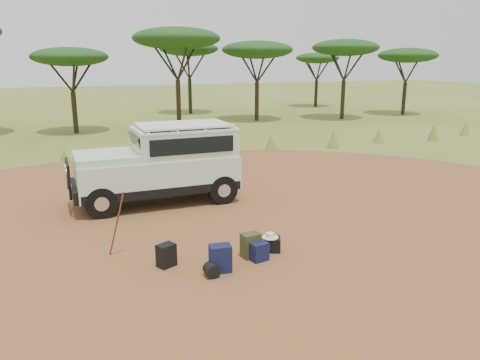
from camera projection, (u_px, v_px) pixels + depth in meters
name	position (u px, v px, depth m)	size (l,w,h in m)	color
ground	(213.00, 233.00, 11.39)	(140.00, 140.00, 0.00)	#5A6A25
dirt_clearing	(213.00, 233.00, 11.39)	(23.00, 23.00, 0.01)	brown
grass_fringe	(146.00, 153.00, 19.09)	(36.60, 1.60, 0.90)	#5A6A25
acacia_treeline	(116.00, 47.00, 28.19)	(46.70, 13.20, 6.26)	#2C2419
safari_vehicle	(163.00, 165.00, 13.60)	(4.77, 1.91, 2.29)	beige
walking_staff	(117.00, 224.00, 9.87)	(0.04, 0.04, 1.49)	brown
backpack_black	(166.00, 255.00, 9.47)	(0.35, 0.26, 0.48)	black
backpack_navy	(220.00, 258.00, 9.24)	(0.42, 0.30, 0.56)	#121A3A
backpack_olive	(251.00, 245.00, 9.91)	(0.39, 0.28, 0.54)	#343F1D
duffel_navy	(259.00, 252.00, 9.76)	(0.35, 0.27, 0.40)	#121A3A
hard_case	(270.00, 244.00, 10.25)	(0.45, 0.32, 0.32)	black
stuff_sack	(212.00, 270.00, 9.05)	(0.28, 0.28, 0.28)	black
safari_hat	(270.00, 236.00, 10.20)	(0.37, 0.37, 0.11)	beige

